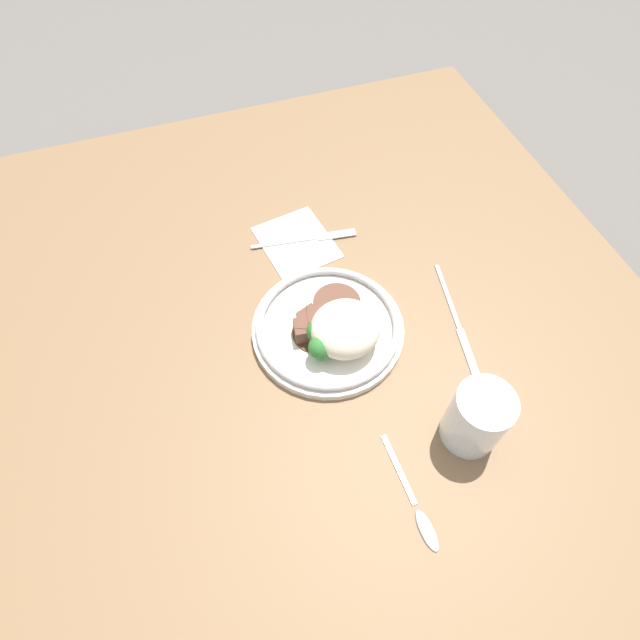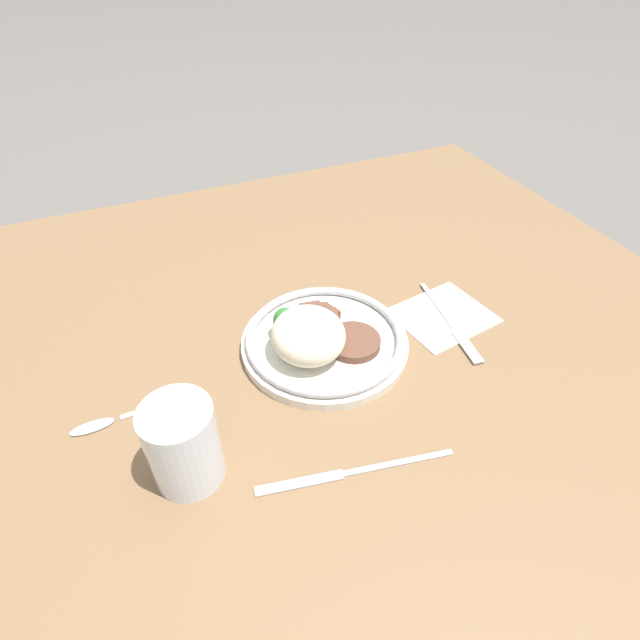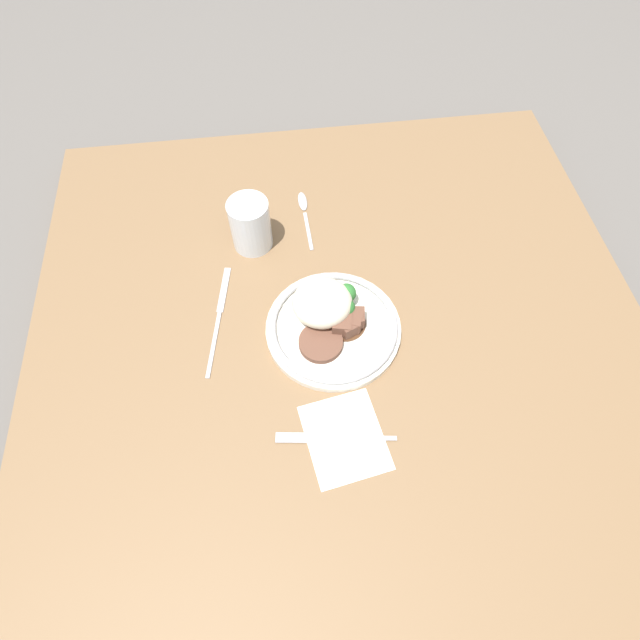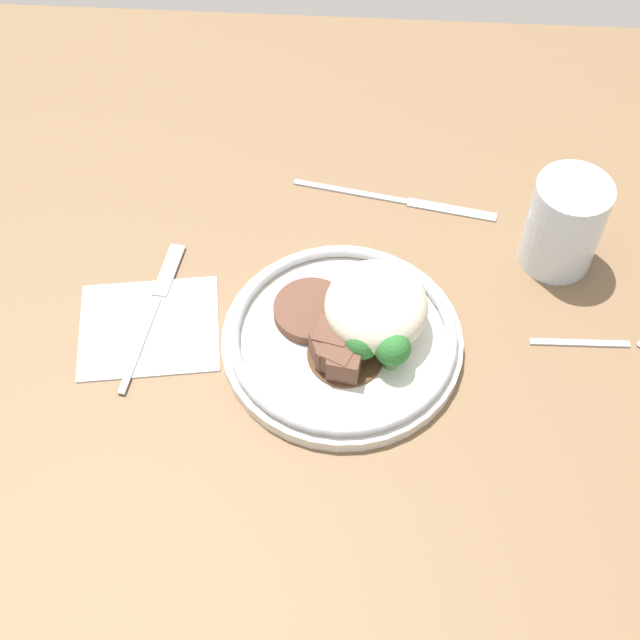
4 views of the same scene
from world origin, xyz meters
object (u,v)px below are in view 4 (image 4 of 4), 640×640
Objects in this scene: plate at (353,330)px; knife at (402,201)px; juice_glass at (563,227)px; fork at (157,300)px.

plate is 1.04× the size of knife.
juice_glass is 0.56× the size of fork.
knife is at bearing -50.03° from fork.
plate is 0.25m from juice_glass.
knife is at bearing 156.24° from juice_glass.
fork is 0.83× the size of knife.
juice_glass is at bearing -13.44° from knife.
juice_glass is (0.21, 0.13, 0.02)m from plate.
plate is at bearing -93.17° from knife.
fork is at bearing 168.51° from plate.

